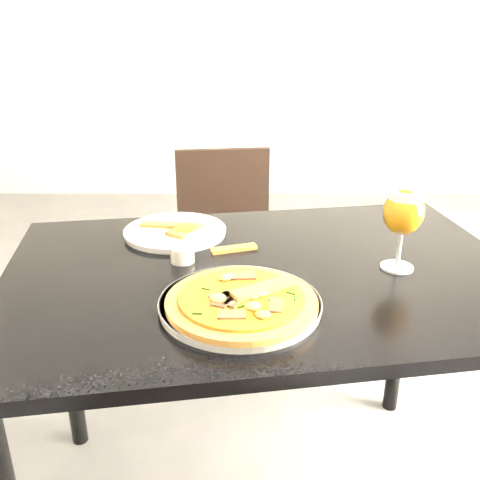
{
  "coord_description": "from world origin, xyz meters",
  "views": [
    {
      "loc": [
        -0.37,
        -1.06,
        1.29
      ],
      "look_at": [
        -0.38,
        0.05,
        0.83
      ],
      "focal_mm": 40.0,
      "sensor_mm": 36.0,
      "label": 1
    }
  ],
  "objects_px": {
    "pizza": "(242,300)",
    "dining_table": "(263,303)",
    "beer_glass": "(404,213)",
    "chair_far": "(226,250)"
  },
  "relations": [
    {
      "from": "chair_far",
      "to": "beer_glass",
      "type": "bearing_deg",
      "value": -68.08
    },
    {
      "from": "dining_table",
      "to": "pizza",
      "type": "bearing_deg",
      "value": -113.57
    },
    {
      "from": "chair_far",
      "to": "dining_table",
      "type": "bearing_deg",
      "value": -88.61
    },
    {
      "from": "beer_glass",
      "to": "chair_far",
      "type": "bearing_deg",
      "value": 118.93
    },
    {
      "from": "beer_glass",
      "to": "pizza",
      "type": "bearing_deg",
      "value": -150.43
    },
    {
      "from": "chair_far",
      "to": "pizza",
      "type": "height_order",
      "value": "chair_far"
    },
    {
      "from": "beer_glass",
      "to": "dining_table",
      "type": "bearing_deg",
      "value": -178.68
    },
    {
      "from": "pizza",
      "to": "beer_glass",
      "type": "bearing_deg",
      "value": 29.57
    },
    {
      "from": "pizza",
      "to": "beer_glass",
      "type": "height_order",
      "value": "beer_glass"
    },
    {
      "from": "pizza",
      "to": "dining_table",
      "type": "bearing_deg",
      "value": 75.51
    }
  ]
}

